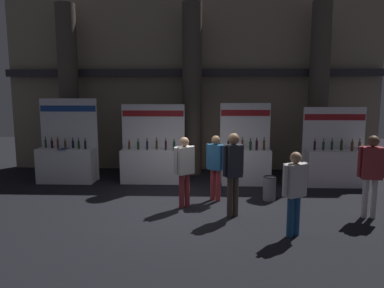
{
  "coord_description": "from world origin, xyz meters",
  "views": [
    {
      "loc": [
        0.44,
        -8.19,
        2.72
      ],
      "look_at": [
        0.1,
        0.82,
        1.39
      ],
      "focal_mm": 33.6,
      "sensor_mm": 36.0,
      "label": 1
    }
  ],
  "objects": [
    {
      "name": "hall_colonnade",
      "position": [
        0.0,
        4.12,
        2.96
      ],
      "size": [
        12.68,
        1.24,
        6.04
      ],
      "color": "gray",
      "rests_on": "ground_plane"
    },
    {
      "name": "ground_plane",
      "position": [
        0.0,
        0.0,
        0.0
      ],
      "size": [
        25.36,
        25.36,
        0.0
      ],
      "primitive_type": "plane",
      "color": "black"
    },
    {
      "name": "trash_bin",
      "position": [
        2.05,
        0.62,
        0.3
      ],
      "size": [
        0.32,
        0.32,
        0.61
      ],
      "color": "slate",
      "rests_on": "ground_plane"
    },
    {
      "name": "visitor_3",
      "position": [
        2.1,
        -1.64,
        0.96
      ],
      "size": [
        0.49,
        0.42,
        1.62
      ],
      "rotation": [
        0.0,
        0.0,
        3.71
      ],
      "color": "navy",
      "rests_on": "ground_plane"
    },
    {
      "name": "visitor_2",
      "position": [
        3.98,
        -0.58,
        1.09
      ],
      "size": [
        0.57,
        0.32,
        1.8
      ],
      "rotation": [
        0.0,
        0.0,
        6.12
      ],
      "color": "silver",
      "rests_on": "ground_plane"
    },
    {
      "name": "exhibitor_booth_1",
      "position": [
        -1.15,
        2.35,
        0.6
      ],
      "size": [
        1.91,
        0.66,
        2.33
      ],
      "color": "white",
      "rests_on": "ground_plane"
    },
    {
      "name": "visitor_0",
      "position": [
        0.69,
        0.54,
        0.97
      ],
      "size": [
        0.46,
        0.39,
        1.64
      ],
      "rotation": [
        0.0,
        0.0,
        5.67
      ],
      "color": "maroon",
      "rests_on": "ground_plane"
    },
    {
      "name": "visitor_4",
      "position": [
        1.04,
        -0.61,
        1.1
      ],
      "size": [
        0.46,
        0.37,
        1.84
      ],
      "rotation": [
        0.0,
        0.0,
        3.61
      ],
      "color": "#47382D",
      "rests_on": "ground_plane"
    },
    {
      "name": "exhibitor_booth_0",
      "position": [
        -3.72,
        2.26,
        0.63
      ],
      "size": [
        1.74,
        0.72,
        2.5
      ],
      "color": "white",
      "rests_on": "ground_plane"
    },
    {
      "name": "exhibitor_booth_2",
      "position": [
        1.62,
        2.25,
        0.62
      ],
      "size": [
        1.49,
        0.66,
        2.37
      ],
      "color": "white",
      "rests_on": "ground_plane"
    },
    {
      "name": "exhibitor_booth_3",
      "position": [
        4.21,
        2.14,
        0.61
      ],
      "size": [
        1.8,
        0.66,
        2.26
      ],
      "color": "white",
      "rests_on": "ground_plane"
    },
    {
      "name": "visitor_1",
      "position": [
        -0.05,
        -0.0,
        1.01
      ],
      "size": [
        0.48,
        0.46,
        1.67
      ],
      "rotation": [
        0.0,
        0.0,
        3.84
      ],
      "color": "maroon",
      "rests_on": "ground_plane"
    }
  ]
}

